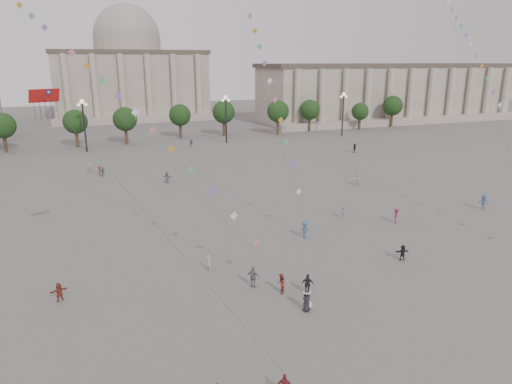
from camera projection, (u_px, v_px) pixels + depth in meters
name	position (u px, v px, depth m)	size (l,w,h in m)	color
ground	(296.00, 300.00, 35.90)	(360.00, 360.00, 0.00)	#5C5856
hall_east	(388.00, 92.00, 142.98)	(84.00, 26.22, 17.20)	gray
hall_central	(130.00, 73.00, 148.52)	(48.30, 34.30, 35.50)	gray
tree_row	(154.00, 118.00, 104.77)	(137.12, 5.12, 8.00)	#3A2C1D
lamp_post_mid_west	(83.00, 116.00, 92.07)	(2.00, 0.90, 10.65)	#262628
lamp_post_mid_east	(226.00, 110.00, 101.95)	(2.00, 0.90, 10.65)	#262628
lamp_post_far_east	(343.00, 106.00, 111.84)	(2.00, 0.90, 10.65)	#262628
person_crowd_0	(191.00, 143.00, 99.13)	(0.98, 0.41, 1.67)	#38567F
person_crowd_3	(403.00, 253.00, 42.92)	(1.41, 0.45, 1.52)	black
person_crowd_4	(90.00, 167.00, 76.79)	(1.53, 0.49, 1.65)	silver
person_crowd_6	(344.00, 212.00, 54.35)	(0.96, 0.55, 1.49)	slate
person_crowd_7	(358.00, 180.00, 68.46)	(1.70, 0.54, 1.84)	silver
person_crowd_8	(396.00, 216.00, 52.70)	(1.14, 0.66, 1.77)	maroon
person_crowd_9	(355.00, 148.00, 93.20)	(1.71, 0.55, 1.85)	black
person_crowd_12	(167.00, 178.00, 69.94)	(1.60, 0.51, 1.73)	slate
person_crowd_13	(209.00, 263.00, 40.69)	(0.56, 0.37, 1.53)	#AFB0AC
person_crowd_14	(483.00, 202.00, 57.52)	(1.23, 0.71, 1.90)	#314D70
person_crowd_16	(103.00, 172.00, 73.85)	(0.97, 0.40, 1.66)	slate
person_crowd_17	(100.00, 171.00, 74.35)	(1.04, 0.60, 1.61)	maroon
tourist_1	(308.00, 284.00, 36.65)	(1.01, 0.42, 1.72)	#232228
tourist_2	(59.00, 292.00, 35.63)	(1.42, 0.45, 1.53)	maroon
tourist_3	(253.00, 277.00, 37.69)	(1.09, 0.45, 1.86)	slate
kite_flyer_0	(281.00, 284.00, 36.76)	(0.82, 0.64, 1.70)	maroon
kite_flyer_1	(305.00, 230.00, 48.23)	(1.22, 0.70, 1.88)	#37597C
hat_person	(307.00, 300.00, 34.14)	(1.00, 0.90, 1.71)	black
dragon_kite	(48.00, 108.00, 34.28)	(7.04, 10.02, 26.23)	#AC1512
kite_train_west	(59.00, 45.00, 48.75)	(29.38, 45.88, 65.12)	#3F3F3F
kite_train_east	(468.00, 44.00, 60.30)	(17.41, 42.32, 57.92)	#3F3F3F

